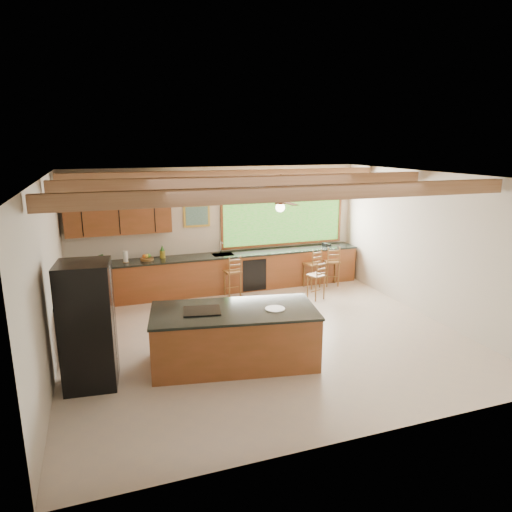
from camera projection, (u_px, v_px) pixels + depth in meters
name	position (u px, v px, depth m)	size (l,w,h in m)	color
ground	(264.00, 336.00, 8.60)	(7.20, 7.20, 0.00)	beige
room_shell	(244.00, 216.00, 8.61)	(7.27, 6.54, 3.02)	beige
counter_run	(193.00, 280.00, 10.54)	(7.12, 3.10, 1.23)	brown
island	(234.00, 336.00, 7.48)	(2.85, 1.70, 0.95)	brown
refrigerator	(88.00, 325.00, 6.68)	(0.81, 0.79, 1.90)	black
bar_stool_a	(233.00, 272.00, 10.69)	(0.40, 0.40, 1.01)	brown
bar_stool_b	(313.00, 265.00, 11.35)	(0.45, 0.45, 1.01)	brown
bar_stool_c	(317.00, 276.00, 10.50)	(0.43, 0.43, 0.95)	brown
bar_stool_d	(333.00, 262.00, 11.52)	(0.44, 0.44, 1.04)	brown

